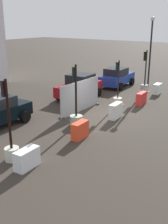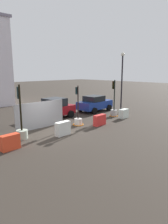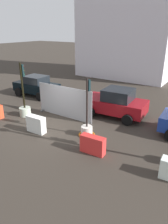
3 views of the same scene
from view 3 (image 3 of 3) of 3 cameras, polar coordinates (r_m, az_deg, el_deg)
ground_plane at (r=12.47m, az=-9.50°, el=-3.57°), size 120.00×120.00×0.00m
traffic_light_1 at (r=13.94m, az=-15.75°, el=1.37°), size 0.71×0.71×3.40m
traffic_light_2 at (r=10.99m, az=0.80°, el=-3.99°), size 0.87×0.87×3.08m
construction_barrier_2 at (r=11.64m, az=-12.84°, el=-3.26°), size 1.08×0.45×0.92m
construction_barrier_3 at (r=9.56m, az=2.37°, el=-8.83°), size 1.16×0.44×0.84m
car_red_compact at (r=13.50m, az=8.49°, el=2.48°), size 4.05×2.50×1.78m
car_black_sedan at (r=17.91m, az=-12.77°, el=6.91°), size 3.88×2.15×1.65m
building_main_facade at (r=25.59m, az=12.25°, el=21.23°), size 10.43×7.22×10.35m
site_fence_panel at (r=13.20m, az=-5.38°, el=2.54°), size 4.06×0.50×1.98m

